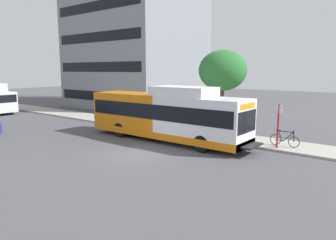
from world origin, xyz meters
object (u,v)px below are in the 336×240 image
(transit_bus, at_px, (166,115))
(street_tree_near_stop, at_px, (223,71))
(bus_stop_sign_pole, at_px, (278,123))
(bicycle_parked, at_px, (285,139))

(transit_bus, height_order, street_tree_near_stop, street_tree_near_stop)
(transit_bus, xyz_separation_m, bus_stop_sign_pole, (1.97, -6.77, -0.05))
(transit_bus, distance_m, bicycle_parked, 7.55)
(transit_bus, xyz_separation_m, street_tree_near_stop, (4.07, -1.92, 2.92))
(bus_stop_sign_pole, distance_m, bicycle_parked, 1.32)
(bus_stop_sign_pole, bearing_deg, transit_bus, 106.24)
(bicycle_parked, bearing_deg, bus_stop_sign_pole, 165.09)
(transit_bus, xyz_separation_m, bicycle_parked, (2.70, -6.96, -1.14))
(bicycle_parked, distance_m, street_tree_near_stop, 6.62)
(transit_bus, bearing_deg, bus_stop_sign_pole, -73.76)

